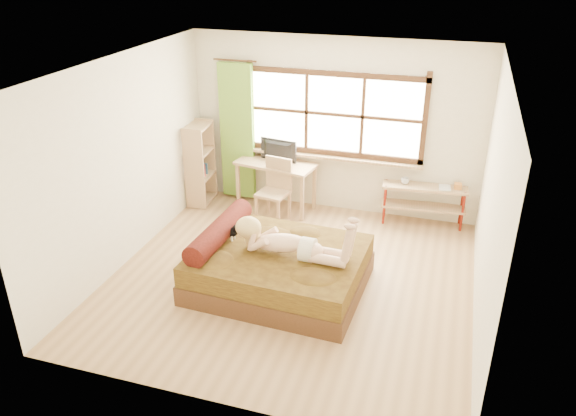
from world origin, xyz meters
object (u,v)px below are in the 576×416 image
(desk, at_px, (276,169))
(chair, at_px, (276,186))
(woman, at_px, (290,232))
(bed, at_px, (275,267))
(kitten, at_px, (227,230))
(pipe_shelf, at_px, (425,196))
(bookshelf, at_px, (200,164))

(desk, distance_m, chair, 0.40)
(woman, bearing_deg, chair, 115.91)
(desk, height_order, chair, chair)
(woman, bearing_deg, bed, 168.10)
(bed, relative_size, kitten, 6.91)
(kitten, bearing_deg, bed, -5.57)
(pipe_shelf, bearing_deg, bed, -130.32)
(kitten, height_order, desk, desk)
(woman, distance_m, kitten, 0.90)
(kitten, height_order, chair, chair)
(bookshelf, bearing_deg, woman, -48.69)
(desk, xyz_separation_m, bookshelf, (-1.23, -0.15, 0.00))
(bed, bearing_deg, pipe_shelf, 57.55)
(woman, height_order, bookshelf, bookshelf)
(kitten, xyz_separation_m, chair, (0.08, 1.70, -0.10))
(chair, distance_m, pipe_shelf, 2.25)
(kitten, xyz_separation_m, pipe_shelf, (2.28, 2.18, -0.18))
(bed, bearing_deg, chair, 110.94)
(kitten, bearing_deg, bookshelf, 126.39)
(bed, relative_size, bookshelf, 1.60)
(woman, xyz_separation_m, desk, (-0.91, 2.21, -0.15))
(chair, bearing_deg, pipe_shelf, 22.03)
(chair, height_order, bookshelf, bookshelf)
(pipe_shelf, distance_m, bookshelf, 3.57)
(desk, relative_size, pipe_shelf, 1.04)
(desk, bearing_deg, kitten, -79.33)
(pipe_shelf, height_order, bookshelf, bookshelf)
(desk, xyz_separation_m, pipe_shelf, (2.31, 0.12, -0.22))
(woman, height_order, chair, woman)
(kitten, bearing_deg, woman, -7.06)
(bed, relative_size, woman, 1.48)
(desk, bearing_deg, bookshelf, -163.27)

